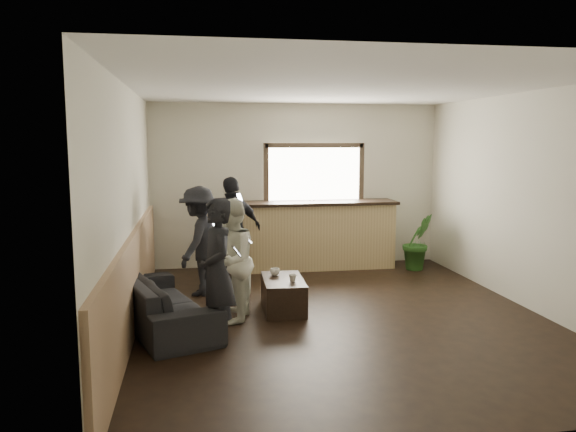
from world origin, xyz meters
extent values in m
cube|color=black|center=(0.00, 0.00, 0.00)|extent=(5.00, 6.00, 0.01)
cube|color=silver|center=(0.00, 0.00, 2.80)|extent=(5.00, 6.00, 0.01)
cube|color=beige|center=(0.00, 3.00, 1.40)|extent=(5.00, 0.01, 2.80)
cube|color=beige|center=(0.00, -3.00, 1.40)|extent=(5.00, 0.01, 2.80)
cube|color=beige|center=(-2.50, 0.00, 1.40)|extent=(0.01, 6.00, 2.80)
cube|color=beige|center=(2.50, 0.00, 1.40)|extent=(0.01, 6.00, 2.80)
cube|color=tan|center=(-2.47, 0.00, 0.55)|extent=(0.06, 5.90, 1.10)
cube|color=tan|center=(0.30, 2.68, 0.55)|extent=(2.60, 0.60, 1.10)
cube|color=black|center=(0.30, 2.68, 1.12)|extent=(2.70, 0.68, 0.05)
cube|color=white|center=(0.30, 2.96, 1.60)|extent=(1.60, 0.06, 0.90)
cube|color=#3F3326|center=(0.30, 2.93, 2.09)|extent=(1.72, 0.08, 0.08)
cube|color=#3F3326|center=(-0.54, 2.93, 1.60)|extent=(0.08, 0.08, 1.06)
cube|color=#3F3326|center=(1.14, 2.93, 1.60)|extent=(0.08, 0.08, 1.06)
imported|color=black|center=(-2.15, -0.04, 0.30)|extent=(1.43, 2.19, 0.59)
cube|color=black|center=(-0.65, 0.39, 0.20)|extent=(0.55, 0.94, 0.41)
imported|color=silver|center=(-0.73, 0.58, 0.46)|extent=(0.15, 0.15, 0.10)
imported|color=silver|center=(-0.55, 0.23, 0.45)|extent=(0.14, 0.14, 0.09)
imported|color=#2D6623|center=(1.95, 2.27, 0.48)|extent=(0.61, 0.53, 0.96)
imported|color=black|center=(-1.54, -0.68, 0.79)|extent=(0.49, 0.64, 1.57)
cube|color=black|center=(-1.32, -0.63, 0.99)|extent=(0.10, 0.09, 0.12)
cube|color=#D6DDFB|center=(-1.32, -0.64, 0.99)|extent=(0.09, 0.08, 0.11)
imported|color=white|center=(-1.35, 0.04, 0.75)|extent=(0.73, 0.84, 1.49)
cube|color=black|center=(-1.13, -0.02, 1.02)|extent=(0.11, 0.09, 0.12)
cube|color=#D6DDFB|center=(-1.13, -0.03, 1.02)|extent=(0.09, 0.08, 0.11)
imported|color=black|center=(-1.70, 1.31, 0.77)|extent=(0.91, 1.14, 1.54)
cube|color=black|center=(-1.50, 1.23, 1.01)|extent=(0.11, 0.10, 0.12)
cube|color=#D6DDFB|center=(-1.50, 1.22, 1.02)|extent=(0.09, 0.09, 0.11)
imported|color=black|center=(-1.19, 1.92, 0.82)|extent=(1.04, 0.76, 1.63)
cube|color=black|center=(-1.09, 1.72, 1.33)|extent=(0.10, 0.11, 0.12)
cube|color=#D6DDFB|center=(-1.09, 1.72, 1.34)|extent=(0.09, 0.10, 0.11)
camera|label=1|loc=(-1.76, -6.57, 2.17)|focal=35.00mm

